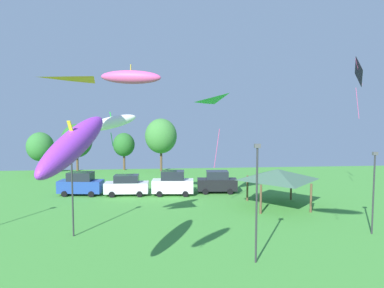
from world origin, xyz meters
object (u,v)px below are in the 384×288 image
kite_flying_8 (229,109)px  light_post_3 (257,197)px  kite_flying_6 (131,77)px  parked_car_leftmost (81,184)px  treeline_tree_2 (124,145)px  light_post_2 (374,188)px  kite_flying_3 (112,123)px  park_pavilion (277,174)px  light_post_0 (72,186)px  kite_flying_5 (94,95)px  treeline_tree_0 (40,147)px  kite_flying_0 (359,73)px  treeline_tree_3 (161,136)px  parked_car_third_from_left (173,183)px  kite_flying_2 (73,144)px  parked_car_rightmost_in_row (217,182)px  treeline_tree_1 (77,141)px  parked_car_second_from_left (127,185)px

kite_flying_8 → light_post_3: size_ratio=0.84×
kite_flying_6 → parked_car_leftmost: size_ratio=1.08×
light_post_3 → treeline_tree_2: light_post_3 is taller
parked_car_leftmost → light_post_2: size_ratio=0.81×
kite_flying_3 → park_pavilion: kite_flying_3 is taller
kite_flying_6 → light_post_0: (-3.84, -4.63, -8.24)m
kite_flying_5 → kite_flying_8: kite_flying_8 is taller
light_post_0 → treeline_tree_0: 30.61m
kite_flying_5 → kite_flying_0: bearing=31.1°
treeline_tree_3 → parked_car_third_from_left: bearing=-85.7°
treeline_tree_3 → light_post_2: bearing=-63.3°
kite_flying_2 → parked_car_rightmost_in_row: (10.16, 22.28, -6.17)m
kite_flying_8 → park_pavilion: 8.24m
treeline_tree_1 → parked_car_rightmost_in_row: bearing=-42.1°
kite_flying_3 → kite_flying_5: 4.87m
treeline_tree_1 → treeline_tree_3: (13.30, -1.62, 0.77)m
kite_flying_3 → park_pavilion: 17.15m
parked_car_rightmost_in_row → treeline_tree_2: 21.90m
light_post_0 → treeline_tree_2: light_post_0 is taller
treeline_tree_1 → treeline_tree_2: (7.33, 0.26, -0.71)m
kite_flying_6 → treeline_tree_1: size_ratio=0.71×
parked_car_leftmost → light_post_0: bearing=-71.6°
kite_flying_0 → parked_car_leftmost: bearing=170.8°
parked_car_rightmost_in_row → light_post_3: (-0.76, -18.59, 2.71)m
parked_car_rightmost_in_row → treeline_tree_0: 28.87m
kite_flying_2 → park_pavilion: bearing=46.9°
light_post_0 → treeline_tree_0: light_post_0 is taller
parked_car_leftmost → light_post_0: (2.48, -13.27, 2.42)m
parked_car_second_from_left → treeline_tree_1: treeline_tree_1 is taller
kite_flying_6 → kite_flying_8: bearing=2.2°
parked_car_rightmost_in_row → treeline_tree_3: bearing=115.9°
light_post_3 → parked_car_third_from_left: bearing=103.4°
kite_flying_0 → parked_car_leftmost: 31.42m
light_post_0 → treeline_tree_3: treeline_tree_3 is taller
kite_flying_2 → kite_flying_3: (0.52, 8.28, 0.81)m
park_pavilion → treeline_tree_2: 29.62m
kite_flying_6 → parked_car_third_from_left: (3.74, 7.70, -10.60)m
kite_flying_8 → treeline_tree_1: size_ratio=0.79×
kite_flying_6 → light_post_0: kite_flying_6 is taller
parked_car_rightmost_in_row → light_post_2: size_ratio=0.75×
kite_flying_2 → light_post_3: bearing=21.4°
kite_flying_2 → kite_flying_3: 8.34m
parked_car_leftmost → parked_car_rightmost_in_row: bearing=7.0°
parked_car_rightmost_in_row → light_post_0: size_ratio=0.70×
parked_car_third_from_left → treeline_tree_1: size_ratio=0.62×
kite_flying_6 → parked_car_third_from_left: size_ratio=1.15×
kite_flying_2 → light_post_3: (9.39, 3.69, -3.46)m
kite_flying_8 → parked_car_second_from_left: bearing=142.0°
parked_car_second_from_left → treeline_tree_0: (-14.30, 15.67, 2.97)m
kite_flying_3 → treeline_tree_3: kite_flying_3 is taller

